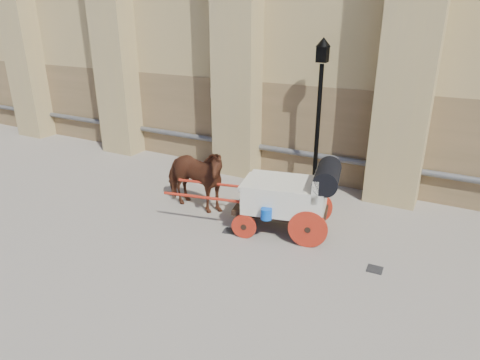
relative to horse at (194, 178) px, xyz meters
The scene contains 6 objects.
ground 1.21m from the horse, 36.16° to the right, with size 90.00×90.00×0.00m, color gray.
horse is the anchor object (origin of this frame).
carriage 2.79m from the horse, ahead, with size 4.35×1.96×1.84m.
street_lamp 4.00m from the horse, 48.87° to the left, with size 0.42×0.42×4.44m.
drain_grate_near 1.85m from the horse, 24.14° to the right, with size 0.32×0.32×0.01m, color black.
drain_grate_far 5.14m from the horse, ahead, with size 0.32×0.32×0.01m, color black.
Camera 1 is at (5.46, -8.36, 5.10)m, focal length 32.00 mm.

